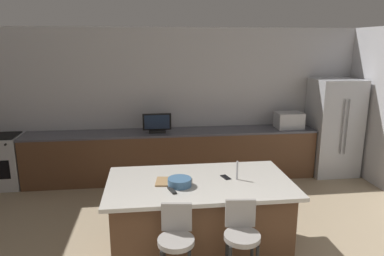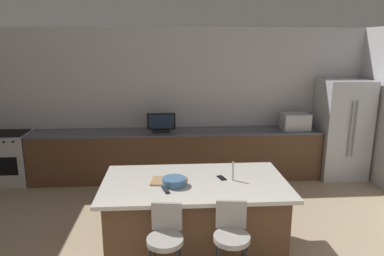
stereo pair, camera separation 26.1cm
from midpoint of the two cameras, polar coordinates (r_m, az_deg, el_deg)
The scene contains 15 objects.
wall_back at distance 6.59m, azimuth -0.95°, elevation 4.17°, with size 7.38×0.12×2.71m, color #BCBCC1.
counter_back at distance 6.44m, azimuth -1.27°, elevation -4.37°, with size 5.20×0.62×0.90m.
kitchen_island at distance 4.22m, azimuth 2.26°, elevation -14.22°, with size 2.09×1.17×0.91m.
refrigerator at distance 7.06m, azimuth 24.04°, elevation -0.15°, with size 0.83×0.76×1.80m.
range_oven at distance 6.97m, azimuth -26.49°, elevation -4.37°, with size 0.71×0.63×0.92m.
microwave at distance 6.73m, azimuth 17.45°, elevation 1.03°, with size 0.48×0.36×0.29m, color #B7BABF.
tv_monitor at distance 6.22m, azimuth -3.80°, elevation 0.73°, with size 0.50×0.16×0.34m.
sink_faucet_back at distance 6.38m, azimuth -2.88°, elevation 0.74°, with size 0.02×0.02×0.24m, color #B2B2B7.
sink_faucet_island at distance 4.06m, azimuth 8.48°, elevation -6.94°, with size 0.02×0.02×0.22m, color #B2B2B7.
bar_stool_left at distance 3.46m, azimuth -2.01°, elevation -18.71°, with size 0.34×0.36×0.98m.
bar_stool_right at distance 3.50m, azimuth 8.62°, elevation -18.23°, with size 0.34×0.35×0.99m.
fruit_bowl at distance 3.90m, azimuth -0.99°, elevation -8.71°, with size 0.26×0.26×0.09m, color #3F668C.
cell_phone at distance 4.14m, azimuth 6.64°, elevation -8.04°, with size 0.07×0.15×0.01m, color black.
tv_remote at distance 3.79m, azimuth -2.33°, elevation -9.99°, with size 0.04×0.17×0.02m, color black.
cutting_board at distance 4.01m, azimuth -1.92°, elevation -8.61°, with size 0.40×0.26×0.02m, color #A87F51.
Camera 2 is at (-0.20, -1.31, 2.43)m, focal length 32.93 mm.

